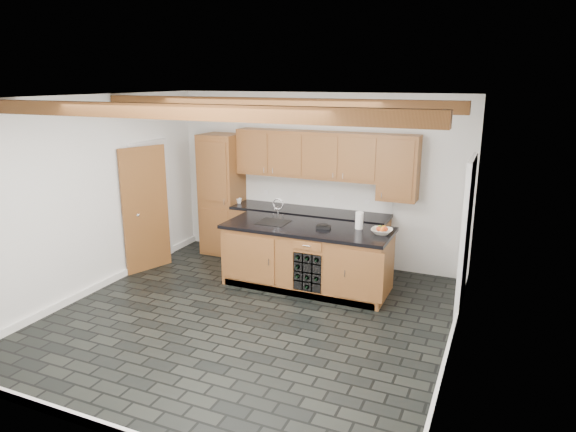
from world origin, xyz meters
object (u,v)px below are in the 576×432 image
island (307,257)px  paper_towel (359,220)px  fruit_bowl (382,231)px  kitchen_scale (323,226)px

island → paper_towel: size_ratio=10.08×
island → fruit_bowl: 1.19m
island → fruit_bowl: (1.07, 0.08, 0.50)m
kitchen_scale → island: bearing=172.7°
island → fruit_bowl: size_ratio=8.40×
fruit_bowl → paper_towel: paper_towel is taller
fruit_bowl → island: bearing=-175.8°
paper_towel → island: bearing=-164.8°
island → fruit_bowl: fruit_bowl is taller
kitchen_scale → paper_towel: bearing=12.4°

